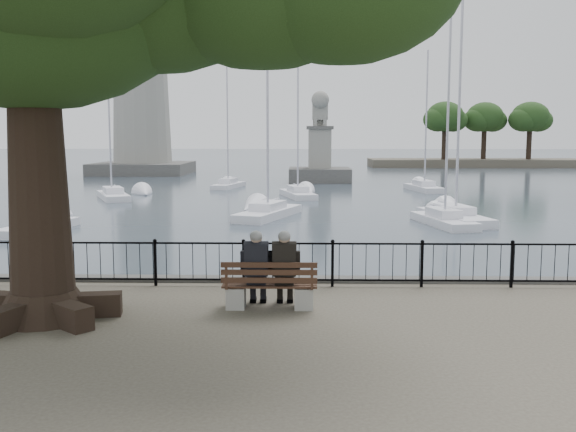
{
  "coord_description": "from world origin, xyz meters",
  "views": [
    {
      "loc": [
        0.31,
        -11.66,
        3.38
      ],
      "look_at": [
        0.0,
        2.5,
        1.6
      ],
      "focal_mm": 40.0,
      "sensor_mm": 36.0,
      "label": 1
    }
  ],
  "objects_px": {
    "lighthouse": "(140,54)",
    "bench": "(270,291)",
    "person_left": "(257,272)",
    "person_right": "(285,272)",
    "lion_monument": "(320,159)"
  },
  "relations": [
    {
      "from": "person_left",
      "to": "lighthouse",
      "type": "bearing_deg",
      "value": 105.87
    },
    {
      "from": "bench",
      "to": "person_right",
      "type": "relative_size",
      "value": 1.19
    },
    {
      "from": "person_right",
      "to": "lion_monument",
      "type": "distance_m",
      "value": 49.25
    },
    {
      "from": "lion_monument",
      "to": "lighthouse",
      "type": "bearing_deg",
      "value": 148.9
    },
    {
      "from": "person_left",
      "to": "person_right",
      "type": "bearing_deg",
      "value": -0.05
    },
    {
      "from": "bench",
      "to": "person_left",
      "type": "xyz_separation_m",
      "value": [
        -0.26,
        0.11,
        0.37
      ]
    },
    {
      "from": "lion_monument",
      "to": "bench",
      "type": "bearing_deg",
      "value": -92.69
    },
    {
      "from": "person_left",
      "to": "lion_monument",
      "type": "bearing_deg",
      "value": 87.0
    },
    {
      "from": "person_right",
      "to": "lion_monument",
      "type": "height_order",
      "value": "lion_monument"
    },
    {
      "from": "person_right",
      "to": "lighthouse",
      "type": "xyz_separation_m",
      "value": [
        -17.97,
        61.27,
        11.8
      ]
    },
    {
      "from": "bench",
      "to": "person_right",
      "type": "xyz_separation_m",
      "value": [
        0.29,
        0.11,
        0.37
      ]
    },
    {
      "from": "bench",
      "to": "person_right",
      "type": "bearing_deg",
      "value": 20.26
    },
    {
      "from": "lighthouse",
      "to": "bench",
      "type": "bearing_deg",
      "value": -73.93
    },
    {
      "from": "lion_monument",
      "to": "person_right",
      "type": "bearing_deg",
      "value": -92.36
    },
    {
      "from": "person_left",
      "to": "lighthouse",
      "type": "distance_m",
      "value": 64.78
    }
  ]
}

